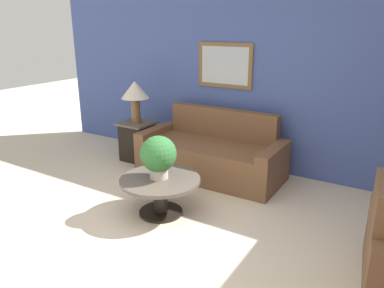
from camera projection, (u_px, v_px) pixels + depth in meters
The scene contains 7 objects.
ground_plane at pixel (121, 275), 3.37m from camera, with size 20.00×20.00×0.00m, color beige.
wall_back at pixel (259, 84), 5.50m from camera, with size 7.65×0.09×2.60m.
couch_main at pixel (212, 155), 5.51m from camera, with size 2.10×0.94×0.94m.
coffee_table at pixel (160, 188), 4.36m from camera, with size 0.94×0.94×0.45m.
side_table at pixel (137, 141), 6.12m from camera, with size 0.51×0.51×0.64m.
table_lamp at pixel (135, 93), 5.87m from camera, with size 0.44×0.44×0.66m.
potted_plant_on_table at pixel (158, 155), 4.26m from camera, with size 0.42×0.42×0.51m.
Camera 1 is at (2.03, -2.08, 2.17)m, focal length 35.00 mm.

